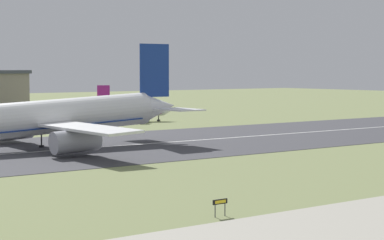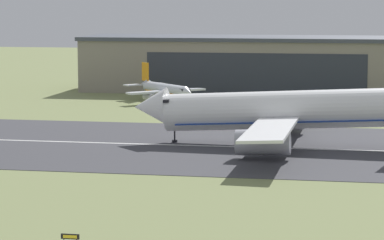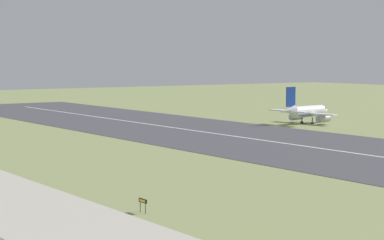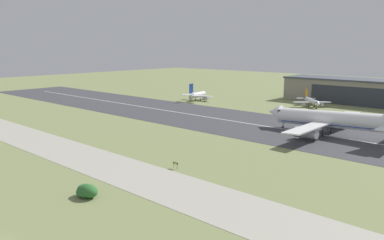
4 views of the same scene
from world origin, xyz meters
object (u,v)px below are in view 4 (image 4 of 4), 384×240
(airplane_parked_east, at_px, (312,101))
(airplane_parked_west, at_px, (198,95))
(airplane_landing, at_px, (329,120))
(runway_sign, at_px, (175,164))
(shrub_clump, at_px, (86,191))

(airplane_parked_east, bearing_deg, airplane_parked_west, -160.25)
(airplane_landing, bearing_deg, runway_sign, -102.86)
(airplane_landing, bearing_deg, shrub_clump, -99.87)
(shrub_clump, bearing_deg, airplane_landing, 80.13)
(airplane_landing, height_order, airplane_parked_west, airplane_landing)
(airplane_landing, height_order, airplane_parked_east, airplane_landing)
(airplane_parked_west, relative_size, airplane_parked_east, 1.00)
(airplane_parked_west, height_order, shrub_clump, airplane_parked_west)
(airplane_parked_east, xyz_separation_m, shrub_clump, (15.58, -139.62, -1.59))
(airplane_parked_west, distance_m, airplane_parked_east, 61.06)
(shrub_clump, bearing_deg, runway_sign, 87.73)
(shrub_clump, relative_size, runway_sign, 3.08)
(airplane_landing, xyz_separation_m, airplane_parked_west, (-87.91, 33.60, -2.12))
(airplane_landing, xyz_separation_m, shrub_clump, (-14.86, -85.39, -4.06))
(airplane_landing, bearing_deg, airplane_parked_west, 159.08)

